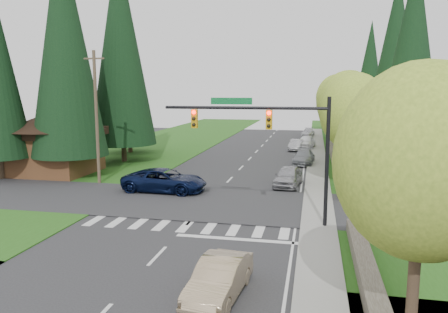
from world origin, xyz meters
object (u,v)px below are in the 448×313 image
(sedan_champagne, at_px, (219,279))
(parked_car_b, at_px, (304,157))
(parked_car_c, at_px, (296,145))
(suv_navy, at_px, (165,180))
(parked_car_d, at_px, (306,142))
(parked_car_e, at_px, (308,133))
(parked_car_a, at_px, (288,176))

(sedan_champagne, distance_m, parked_car_b, 28.53)
(sedan_champagne, xyz_separation_m, parked_car_c, (1.00, 38.01, -0.04))
(suv_navy, height_order, parked_car_d, suv_navy)
(parked_car_b, height_order, parked_car_d, parked_car_d)
(suv_navy, relative_size, parked_car_b, 1.28)
(parked_car_d, bearing_deg, parked_car_c, -110.19)
(suv_navy, bearing_deg, parked_car_d, -17.77)
(parked_car_e, bearing_deg, parked_car_c, -89.89)
(parked_car_b, distance_m, parked_car_c, 9.63)
(parked_car_b, distance_m, parked_car_e, 25.34)
(parked_car_c, height_order, parked_car_d, parked_car_d)
(parked_car_c, bearing_deg, suv_navy, -102.99)
(parked_car_d, bearing_deg, suv_navy, -102.26)
(parked_car_a, xyz_separation_m, parked_car_d, (0.87, 21.90, 0.04))
(suv_navy, xyz_separation_m, parked_car_b, (9.29, 13.79, -0.15))
(sedan_champagne, distance_m, parked_car_e, 53.83)
(parked_car_e, bearing_deg, parked_car_b, -85.73)
(suv_navy, bearing_deg, parked_car_a, -64.50)
(sedan_champagne, xyz_separation_m, parked_car_e, (2.15, 53.79, -0.06))
(sedan_champagne, height_order, parked_car_a, parked_car_a)
(parked_car_c, distance_m, parked_car_e, 15.82)
(sedan_champagne, xyz_separation_m, parked_car_d, (2.15, 40.18, 0.10))
(suv_navy, relative_size, parked_car_e, 1.37)
(parked_car_a, bearing_deg, suv_navy, -150.23)
(suv_navy, distance_m, parked_car_c, 24.73)
(parked_car_b, xyz_separation_m, parked_car_d, (0.00, 11.73, 0.11))
(parked_car_a, distance_m, parked_car_b, 10.21)
(suv_navy, relative_size, parked_car_a, 1.35)
(sedan_champagne, distance_m, parked_car_a, 18.32)
(parked_car_d, bearing_deg, sedan_champagne, -85.32)
(parked_car_a, height_order, parked_car_c, parked_car_a)
(parked_car_e, bearing_deg, parked_car_a, -87.13)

